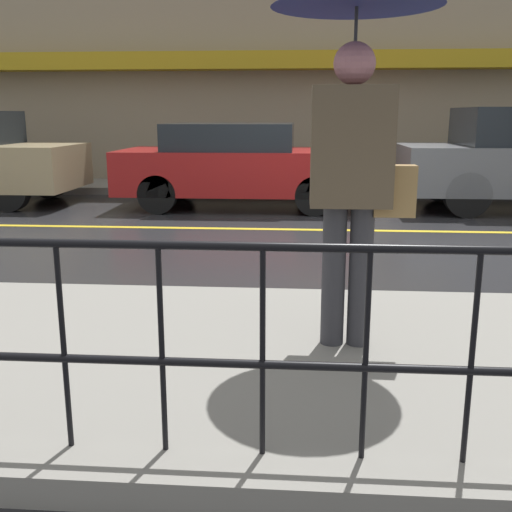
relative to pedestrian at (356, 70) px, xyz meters
name	(u,v)px	position (x,y,z in m)	size (l,w,h in m)	color
ground_plane	(320,230)	(-0.02, 4.49, -1.78)	(80.00, 80.00, 0.00)	#262628
sidewalk_near	(343,365)	(-0.02, -0.18, -1.70)	(28.00, 2.71, 0.14)	gray
sidewalk_far	(314,188)	(-0.02, 8.66, -1.70)	(28.00, 1.70, 0.14)	gray
lane_marking	(320,230)	(-0.02, 4.49, -1.77)	(25.20, 0.12, 0.01)	gold
building_storefront	(317,30)	(-0.02, 9.63, 1.45)	(28.00, 0.85, 6.52)	gray
railing_foreground	(367,325)	(-0.02, -1.28, -1.05)	(12.00, 0.04, 0.91)	black
pedestrian	(356,70)	(0.00, 0.00, 0.00)	(0.95, 0.95, 2.18)	#333338
car_red	(238,164)	(-1.35, 6.52, -1.06)	(3.97, 1.88, 1.39)	maroon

